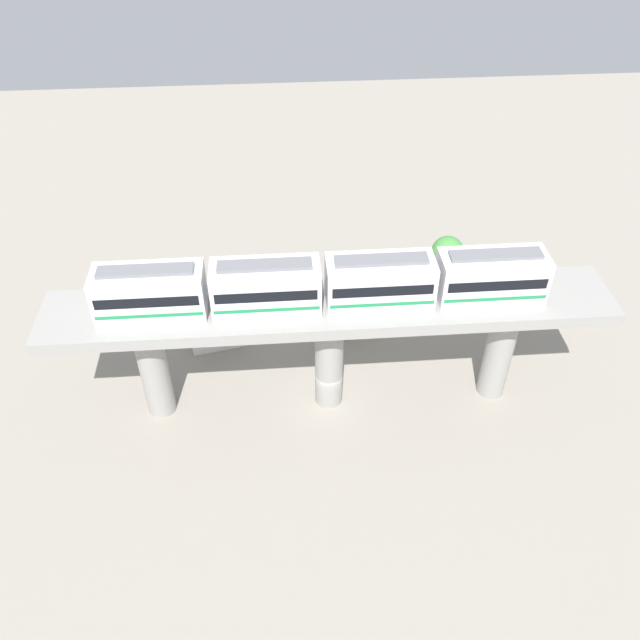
{
  "coord_description": "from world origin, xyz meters",
  "views": [
    {
      "loc": [
        -31.58,
        3.04,
        34.51
      ],
      "look_at": [
        2.5,
        0.42,
        5.24
      ],
      "focal_mm": 36.85,
      "sensor_mm": 36.0,
      "label": 1
    }
  ],
  "objects_px": {
    "parked_car_white": "(218,336)",
    "tree_near_viaduct": "(447,252)",
    "parked_car_yellow": "(351,318)",
    "train": "(323,284)"
  },
  "relations": [
    {
      "from": "train",
      "to": "parked_car_yellow",
      "type": "height_order",
      "value": "train"
    },
    {
      "from": "tree_near_viaduct",
      "to": "parked_car_white",
      "type": "bearing_deg",
      "value": 106.55
    },
    {
      "from": "parked_car_yellow",
      "to": "train",
      "type": "bearing_deg",
      "value": 159.36
    },
    {
      "from": "parked_car_yellow",
      "to": "parked_car_white",
      "type": "bearing_deg",
      "value": 97.04
    },
    {
      "from": "parked_car_yellow",
      "to": "parked_car_white",
      "type": "relative_size",
      "value": 0.94
    },
    {
      "from": "tree_near_viaduct",
      "to": "train",
      "type": "bearing_deg",
      "value": 136.9
    },
    {
      "from": "train",
      "to": "parked_car_white",
      "type": "relative_size",
      "value": 6.13
    },
    {
      "from": "train",
      "to": "parked_car_white",
      "type": "bearing_deg",
      "value": 49.76
    },
    {
      "from": "parked_car_white",
      "to": "tree_near_viaduct",
      "type": "height_order",
      "value": "tree_near_viaduct"
    },
    {
      "from": "parked_car_yellow",
      "to": "parked_car_white",
      "type": "height_order",
      "value": "same"
    }
  ]
}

